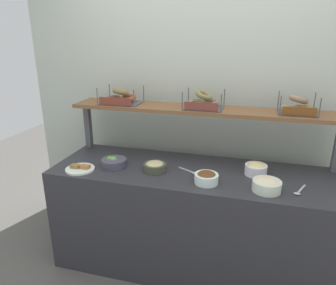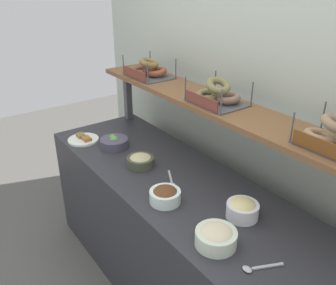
{
  "view_description": "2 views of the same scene",
  "coord_description": "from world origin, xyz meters",
  "views": [
    {
      "loc": [
        0.39,
        -2.15,
        1.83
      ],
      "look_at": [
        -0.23,
        0.1,
        1.02
      ],
      "focal_mm": 33.39,
      "sensor_mm": 36.0,
      "label": 1
    },
    {
      "loc": [
        1.42,
        -1.1,
        1.96
      ],
      "look_at": [
        -0.12,
        0.02,
        1.05
      ],
      "focal_mm": 38.43,
      "sensor_mm": 36.0,
      "label": 2
    }
  ],
  "objects": [
    {
      "name": "bagel_basket_cinnamon_raisin",
      "position": [
        -0.68,
        0.26,
        1.33
      ],
      "size": [
        0.33,
        0.26,
        0.14
      ],
      "color": "#4C4C51",
      "rests_on": "upper_shelf"
    },
    {
      "name": "bagel_basket_poppy",
      "position": [
        0.02,
        0.26,
        1.33
      ],
      "size": [
        0.3,
        0.26,
        0.15
      ],
      "color": "#4C4C51",
      "rests_on": "upper_shelf"
    },
    {
      "name": "shelf_riser_left",
      "position": [
        -1.02,
        0.27,
        1.05
      ],
      "size": [
        0.05,
        0.05,
        0.4
      ],
      "primitive_type": "cube",
      "color": "#4C4C51",
      "rests_on": "deli_counter"
    },
    {
      "name": "deli_counter",
      "position": [
        0.0,
        0.0,
        0.42
      ],
      "size": [
        2.17,
        0.7,
        0.85
      ],
      "primitive_type": "cube",
      "color": "#2D2D33",
      "rests_on": "ground_plane"
    },
    {
      "name": "bowl_potato_salad",
      "position": [
        0.53,
        -0.19,
        0.9
      ],
      "size": [
        0.19,
        0.19,
        0.09
      ],
      "color": "silver",
      "rests_on": "deli_counter"
    },
    {
      "name": "serving_spoon_near_plate",
      "position": [
        -0.01,
        -0.04,
        0.86
      ],
      "size": [
        0.16,
        0.1,
        0.01
      ],
      "color": "#B7B7BC",
      "rests_on": "deli_counter"
    },
    {
      "name": "bowl_veggie_mix",
      "position": [
        -0.62,
        -0.08,
        0.88
      ],
      "size": [
        0.19,
        0.19,
        0.08
      ],
      "color": "#484658",
      "rests_on": "deli_counter"
    },
    {
      "name": "back_wall",
      "position": [
        0.0,
        0.55,
        1.2
      ],
      "size": [
        3.37,
        0.06,
        2.4
      ],
      "primitive_type": "cube",
      "color": "#B6C1B0",
      "rests_on": "ground_plane"
    },
    {
      "name": "bowl_hummus",
      "position": [
        -0.28,
        -0.08,
        0.89
      ],
      "size": [
        0.17,
        0.17,
        0.07
      ],
      "color": "#464A37",
      "rests_on": "deli_counter"
    },
    {
      "name": "bagel_basket_everything",
      "position": [
        0.71,
        0.28,
        1.33
      ],
      "size": [
        0.28,
        0.26,
        0.14
      ],
      "color": "#4C4C51",
      "rests_on": "upper_shelf"
    },
    {
      "name": "bowl_egg_salad",
      "position": [
        0.46,
        0.05,
        0.9
      ],
      "size": [
        0.16,
        0.16,
        0.1
      ],
      "color": "white",
      "rests_on": "deli_counter"
    },
    {
      "name": "serving_plate_white",
      "position": [
        -0.84,
        -0.22,
        0.86
      ],
      "size": [
        0.22,
        0.22,
        0.04
      ],
      "color": "white",
      "rests_on": "deli_counter"
    },
    {
      "name": "serving_spoon_by_edge",
      "position": [
        0.74,
        -0.15,
        0.86
      ],
      "size": [
        0.09,
        0.16,
        0.01
      ],
      "color": "#B7B7BC",
      "rests_on": "deli_counter"
    },
    {
      "name": "upper_shelf",
      "position": [
        0.0,
        0.27,
        1.26
      ],
      "size": [
        2.13,
        0.32,
        0.03
      ],
      "primitive_type": "cube",
      "color": "brown",
      "rests_on": "shelf_riser_left"
    },
    {
      "name": "bowl_chocolate_spread",
      "position": [
        0.13,
        -0.18,
        0.89
      ],
      "size": [
        0.17,
        0.17,
        0.09
      ],
      "color": "white",
      "rests_on": "deli_counter"
    }
  ]
}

